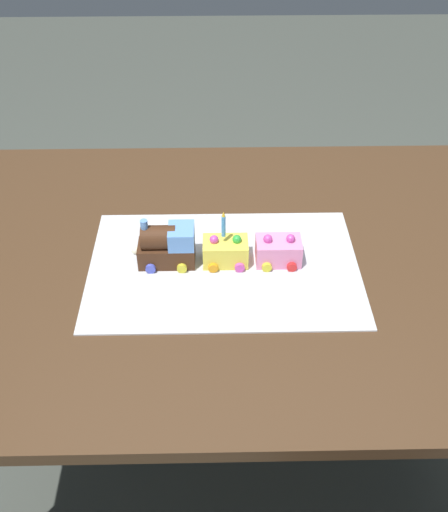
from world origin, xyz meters
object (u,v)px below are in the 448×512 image
Objects in this scene: dining_table at (238,291)px; cake_locomotive at (167,246)px; cake_car_hopper_lemon at (225,251)px; cake_car_gondola_bubblegum at (278,251)px; birthday_candle at (224,224)px.

cake_locomotive is (-0.16, -0.02, 0.16)m from dining_table.
dining_table is 0.23m from cake_locomotive.
dining_table is 14.00× the size of cake_car_hopper_lemon.
birthday_candle reaches higher than cake_car_gondola_bubblegum.
cake_car_hopper_lemon is 0.12m from cake_car_gondola_bubblegum.
cake_car_gondola_bubblegum is at bearing 0.00° from birthday_candle.
cake_car_gondola_bubblegum is (0.12, 0.00, 0.00)m from cake_car_hopper_lemon.
cake_car_gondola_bubblegum is (0.25, 0.00, -0.02)m from cake_locomotive.
dining_table is at bearing 30.14° from birthday_candle.
birthday_candle is at bearing 0.00° from cake_locomotive.
cake_car_hopper_lemon is at bearing -146.62° from dining_table.
cake_car_hopper_lemon is (-0.03, -0.02, 0.14)m from dining_table.
dining_table is 14.00× the size of cake_car_gondola_bubblegum.
dining_table is 0.17m from cake_car_gondola_bubblegum.
cake_car_hopper_lemon is at bearing 180.00° from cake_car_gondola_bubblegum.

